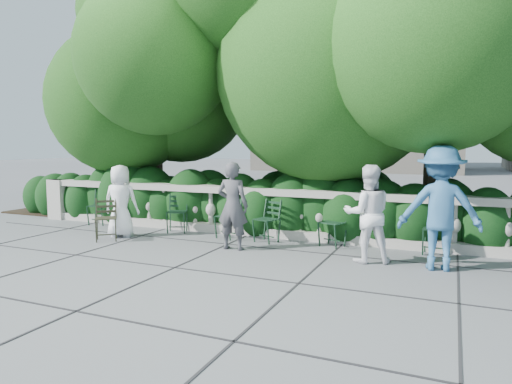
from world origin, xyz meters
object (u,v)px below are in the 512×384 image
at_px(person_businessman, 121,201).
at_px(person_older_blue, 440,208).
at_px(chair_a, 96,226).
at_px(chair_d, 262,243).
at_px(chair_e, 328,248).
at_px(chair_weathered, 106,242).
at_px(person_woman_grey, 233,206).
at_px(chair_c, 223,239).
at_px(chair_f, 434,257).
at_px(person_casual_man, 368,214).
at_px(chair_b, 176,234).

distance_m(person_businessman, person_older_blue, 6.04).
xyz_separation_m(chair_a, chair_d, (4.29, -0.22, 0.00)).
relative_size(chair_e, person_businessman, 0.57).
xyz_separation_m(chair_e, chair_weathered, (-4.06, -1.25, 0.00)).
height_order(chair_a, person_woman_grey, person_woman_grey).
xyz_separation_m(chair_a, chair_e, (5.54, -0.07, 0.00)).
xyz_separation_m(chair_weathered, person_older_blue, (5.97, 0.51, 0.94)).
relative_size(chair_c, chair_d, 1.00).
xyz_separation_m(chair_c, person_businessman, (-2.04, -0.59, 0.74)).
distance_m(chair_c, chair_f, 3.92).
relative_size(chair_e, person_older_blue, 0.45).
xyz_separation_m(chair_e, person_casual_man, (0.83, -0.74, 0.79)).
bearing_deg(person_older_blue, chair_e, -28.93).
bearing_deg(chair_weathered, person_older_blue, -34.13).
bearing_deg(chair_f, person_casual_man, -137.74).
relative_size(chair_e, person_casual_man, 0.53).
xyz_separation_m(person_businessman, person_older_blue, (6.04, -0.03, 0.20)).
xyz_separation_m(chair_a, person_woman_grey, (4.00, -0.88, 0.79)).
bearing_deg(chair_a, chair_f, -12.55).
bearing_deg(person_businessman, person_woman_grey, 163.24).
bearing_deg(person_woman_grey, person_casual_man, 179.10).
bearing_deg(person_older_blue, chair_a, -13.85).
bearing_deg(chair_f, chair_c, -174.14).
relative_size(person_woman_grey, person_casual_man, 1.01).
bearing_deg(chair_d, person_woman_grey, -96.51).
xyz_separation_m(chair_a, chair_c, (3.44, -0.19, 0.00)).
distance_m(chair_c, person_older_blue, 4.15).
distance_m(chair_b, chair_d, 2.04).
distance_m(chair_d, chair_f, 3.08).
xyz_separation_m(chair_b, person_casual_man, (4.12, -0.73, 0.79)).
relative_size(chair_c, person_businessman, 0.57).
relative_size(chair_a, chair_c, 1.00).
xyz_separation_m(chair_c, person_older_blue, (4.00, -0.62, 0.94)).
relative_size(chair_b, chair_weathered, 1.00).
xyz_separation_m(chair_f, person_older_blue, (0.09, -0.80, 0.94)).
bearing_deg(person_businessman, chair_d, 176.39).
bearing_deg(chair_weathered, chair_a, 99.33).
bearing_deg(chair_weathered, chair_e, -21.89).
relative_size(chair_b, person_casual_man, 0.53).
distance_m(chair_weathered, person_older_blue, 6.06).
relative_size(chair_weathered, person_casual_man, 0.53).
distance_m(chair_b, chair_e, 3.28).
bearing_deg(chair_weathered, chair_d, -17.76).
height_order(chair_b, chair_f, same).
bearing_deg(chair_e, person_casual_man, -21.66).
height_order(chair_c, person_woman_grey, person_woman_grey).
height_order(chair_d, person_woman_grey, person_woman_grey).
xyz_separation_m(person_casual_man, person_older_blue, (1.07, -0.00, 0.15)).
bearing_deg(person_woman_grey, chair_e, -154.83).
bearing_deg(chair_a, chair_c, -15.66).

